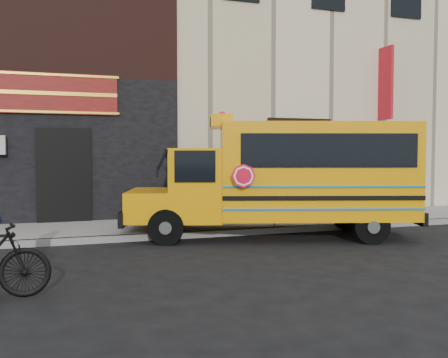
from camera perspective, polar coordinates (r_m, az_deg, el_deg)
name	(u,v)px	position (r m, az deg, el deg)	size (l,w,h in m)	color
ground	(241,258)	(9.78, 1.99, -9.07)	(120.00, 120.00, 0.00)	black
curb	(204,234)	(12.20, -2.28, -6.29)	(40.00, 0.20, 0.15)	gray
sidewalk	(189,225)	(13.63, -4.03, -5.32)	(40.00, 3.00, 0.15)	slate
building	(147,47)	(20.12, -8.84, 14.67)	(20.00, 10.70, 12.00)	beige
school_bus	(287,175)	(12.13, 7.17, 0.45)	(7.22, 4.02, 2.92)	black
sign_pole	(275,171)	(13.01, 5.88, 0.92)	(0.12, 0.24, 2.83)	#464E48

